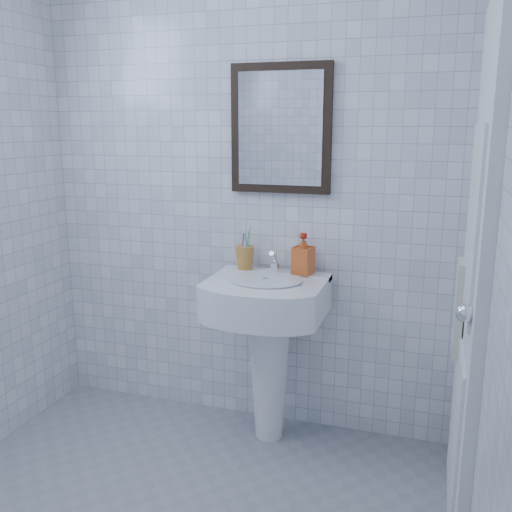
% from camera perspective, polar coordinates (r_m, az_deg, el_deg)
% --- Properties ---
extents(wall_back, '(2.20, 0.02, 2.50)m').
position_cam_1_polar(wall_back, '(2.92, -0.92, 6.71)').
color(wall_back, white).
rests_on(wall_back, ground).
extents(wall_right, '(0.02, 2.40, 2.50)m').
position_cam_1_polar(wall_right, '(1.59, 23.37, 0.33)').
color(wall_right, white).
rests_on(wall_right, ground).
extents(washbasin, '(0.56, 0.41, 0.86)m').
position_cam_1_polar(washbasin, '(2.83, 1.22, -7.55)').
color(washbasin, white).
rests_on(washbasin, ground).
extents(faucet, '(0.05, 0.10, 0.12)m').
position_cam_1_polar(faucet, '(2.83, 1.85, -0.73)').
color(faucet, white).
rests_on(faucet, washbasin).
extents(toothbrush_cup, '(0.13, 0.13, 0.12)m').
position_cam_1_polar(toothbrush_cup, '(2.89, -1.12, -0.17)').
color(toothbrush_cup, '#C38133').
rests_on(toothbrush_cup, washbasin).
extents(soap_dispenser, '(0.11, 0.11, 0.20)m').
position_cam_1_polar(soap_dispenser, '(2.80, 4.74, 0.21)').
color(soap_dispenser, red).
rests_on(soap_dispenser, washbasin).
extents(wall_mirror, '(0.50, 0.04, 0.62)m').
position_cam_1_polar(wall_mirror, '(2.84, 2.48, 12.58)').
color(wall_mirror, black).
rests_on(wall_mirror, wall_back).
extents(bathroom_door, '(0.04, 0.80, 2.00)m').
position_cam_1_polar(bathroom_door, '(2.18, 21.02, -3.03)').
color(bathroom_door, silver).
rests_on(bathroom_door, ground).
extents(towel_ring, '(0.01, 0.18, 0.18)m').
position_cam_1_polar(towel_ring, '(2.32, 20.45, -0.76)').
color(towel_ring, white).
rests_on(towel_ring, wall_right).
extents(hand_towel, '(0.03, 0.16, 0.38)m').
position_cam_1_polar(hand_towel, '(2.37, 19.62, -4.96)').
color(hand_towel, beige).
rests_on(hand_towel, towel_ring).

